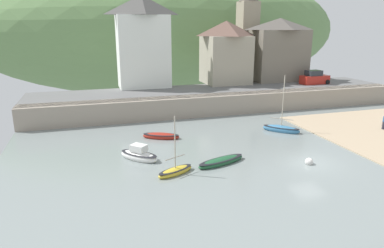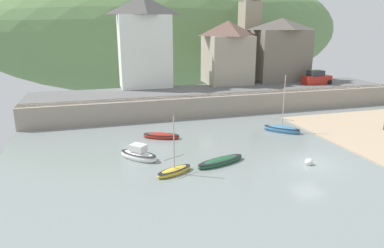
% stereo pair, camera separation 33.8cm
% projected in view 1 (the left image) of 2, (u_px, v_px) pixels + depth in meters
% --- Properties ---
extents(quay_seawall, '(48.00, 9.40, 2.40)m').
position_uv_depth(quay_seawall, '(226.00, 102.00, 43.60)').
color(quay_seawall, gray).
rests_on(quay_seawall, ground).
extents(hillside_backdrop, '(80.00, 44.00, 27.25)m').
position_uv_depth(hillside_backdrop, '(163.00, 30.00, 76.14)').
color(hillside_backdrop, '#688E54').
rests_on(hillside_backdrop, ground).
extents(waterfront_building_left, '(7.05, 4.34, 11.93)m').
position_uv_depth(waterfront_building_left, '(143.00, 41.00, 46.24)').
color(waterfront_building_left, white).
rests_on(waterfront_building_left, ground).
extents(waterfront_building_centre, '(6.41, 6.21, 8.79)m').
position_uv_depth(waterfront_building_centre, '(226.00, 52.00, 50.00)').
color(waterfront_building_centre, '#A69E89').
rests_on(waterfront_building_centre, ground).
extents(waterfront_building_right, '(8.27, 5.32, 9.19)m').
position_uv_depth(waterfront_building_right, '(279.00, 49.00, 52.34)').
color(waterfront_building_right, slate).
rests_on(waterfront_building_right, ground).
extents(church_with_spire, '(3.00, 3.00, 17.04)m').
position_uv_depth(church_with_spire, '(248.00, 21.00, 53.96)').
color(church_with_spire, gray).
rests_on(church_with_spire, ground).
extents(rowboat_small_beached, '(3.77, 2.64, 0.69)m').
position_uv_depth(rowboat_small_beached, '(161.00, 136.00, 33.79)').
color(rowboat_small_beached, maroon).
rests_on(rowboat_small_beached, ground).
extents(motorboat_with_cabin, '(4.53, 2.41, 0.63)m').
position_uv_depth(motorboat_with_cabin, '(221.00, 161.00, 27.54)').
color(motorboat_with_cabin, '#1F5331').
rests_on(motorboat_with_cabin, ground).
extents(sailboat_white_hull, '(3.37, 3.45, 1.46)m').
position_uv_depth(sailboat_white_hull, '(139.00, 155.00, 28.41)').
color(sailboat_white_hull, white).
rests_on(sailboat_white_hull, ground).
extents(sailboat_blue_trim, '(3.17, 2.16, 4.54)m').
position_uv_depth(sailboat_blue_trim, '(175.00, 171.00, 25.66)').
color(sailboat_blue_trim, gold).
rests_on(sailboat_blue_trim, ground).
extents(sailboat_tall_mast, '(3.45, 3.44, 6.03)m').
position_uv_depth(sailboat_tall_mast, '(281.00, 129.00, 35.84)').
color(sailboat_tall_mast, teal).
rests_on(sailboat_tall_mast, ground).
extents(parked_car_near_slipway, '(4.19, 1.94, 1.95)m').
position_uv_depth(parked_car_near_slipway, '(314.00, 78.00, 50.22)').
color(parked_car_near_slipway, '#B2251C').
rests_on(parked_car_near_slipway, ground).
extents(mooring_buoy, '(0.63, 0.63, 0.63)m').
position_uv_depth(mooring_buoy, '(309.00, 162.00, 27.48)').
color(mooring_buoy, silver).
rests_on(mooring_buoy, ground).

